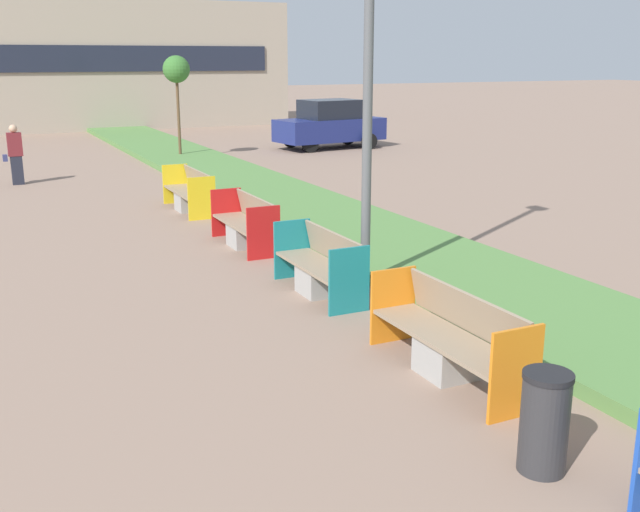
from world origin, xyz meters
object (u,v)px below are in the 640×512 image
(bench_red_frame, at_px, (246,227))
(street_lamp_post, at_px, (369,21))
(pedestrian_walking, at_px, (15,154))
(parked_car_distant, at_px, (330,125))
(litter_bin, at_px, (544,422))
(sapling_tree_far, at_px, (176,71))
(bench_teal_frame, at_px, (321,270))
(bench_yellow_frame, at_px, (190,195))
(bench_orange_frame, at_px, (450,343))

(bench_red_frame, relative_size, street_lamp_post, 0.29)
(pedestrian_walking, distance_m, parked_car_distant, 12.29)
(litter_bin, distance_m, sapling_tree_far, 21.53)
(bench_red_frame, xyz_separation_m, parked_car_distant, (8.35, 13.31, 0.55))
(bench_teal_frame, height_order, bench_yellow_frame, same)
(bench_yellow_frame, bearing_deg, bench_red_frame, -90.03)
(bench_yellow_frame, height_order, sapling_tree_far, sapling_tree_far)
(bench_orange_frame, bearing_deg, sapling_tree_far, 83.36)
(bench_yellow_frame, height_order, litter_bin, bench_yellow_frame)
(litter_bin, bearing_deg, parked_car_distant, 68.05)
(litter_bin, bearing_deg, pedestrian_walking, 99.02)
(bench_red_frame, height_order, bench_yellow_frame, same)
(litter_bin, bearing_deg, sapling_tree_far, 82.78)
(litter_bin, bearing_deg, bench_yellow_frame, 87.90)
(litter_bin, relative_size, parked_car_distant, 0.21)
(bench_orange_frame, relative_size, parked_car_distant, 0.53)
(bench_yellow_frame, bearing_deg, litter_bin, -92.10)
(bench_yellow_frame, xyz_separation_m, litter_bin, (-0.45, -12.26, 0.08))
(bench_teal_frame, distance_m, sapling_tree_far, 16.28)
(bench_yellow_frame, xyz_separation_m, sapling_tree_far, (2.24, 8.95, 2.61))
(sapling_tree_far, xyz_separation_m, pedestrian_walking, (-5.53, -3.28, -2.15))
(bench_orange_frame, bearing_deg, litter_bin, -102.65)
(bench_teal_frame, bearing_deg, parked_car_distant, 63.20)
(parked_car_distant, bearing_deg, street_lamp_post, -122.07)
(pedestrian_walking, height_order, parked_car_distant, parked_car_distant)
(pedestrian_walking, bearing_deg, bench_red_frame, -70.69)
(sapling_tree_far, relative_size, parked_car_distant, 0.80)
(sapling_tree_far, height_order, parked_car_distant, sapling_tree_far)
(bench_teal_frame, distance_m, bench_yellow_frame, 6.96)
(pedestrian_walking, bearing_deg, bench_yellow_frame, -59.82)
(bench_orange_frame, bearing_deg, bench_red_frame, 90.03)
(parked_car_distant, bearing_deg, bench_teal_frame, -124.13)
(bench_teal_frame, bearing_deg, street_lamp_post, -22.73)
(street_lamp_post, bearing_deg, bench_teal_frame, 157.27)
(bench_orange_frame, height_order, bench_red_frame, same)
(pedestrian_walking, bearing_deg, litter_bin, -80.98)
(bench_orange_frame, bearing_deg, parked_car_distant, 67.16)
(bench_red_frame, xyz_separation_m, bench_yellow_frame, (0.00, 3.73, 0.00))
(bench_orange_frame, height_order, sapling_tree_far, sapling_tree_far)
(bench_orange_frame, xyz_separation_m, parked_car_distant, (8.35, 19.83, 0.54))
(bench_red_frame, xyz_separation_m, pedestrian_walking, (-3.30, 9.40, 0.47))
(litter_bin, height_order, pedestrian_walking, pedestrian_walking)
(litter_bin, height_order, sapling_tree_far, sapling_tree_far)
(bench_red_frame, distance_m, sapling_tree_far, 13.15)
(bench_teal_frame, relative_size, pedestrian_walking, 1.21)
(bench_teal_frame, relative_size, sapling_tree_far, 0.57)
(street_lamp_post, height_order, pedestrian_walking, street_lamp_post)
(bench_orange_frame, xyz_separation_m, pedestrian_walking, (-3.30, 15.92, 0.46))
(bench_teal_frame, bearing_deg, bench_orange_frame, -89.93)
(sapling_tree_far, distance_m, pedestrian_walking, 6.78)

